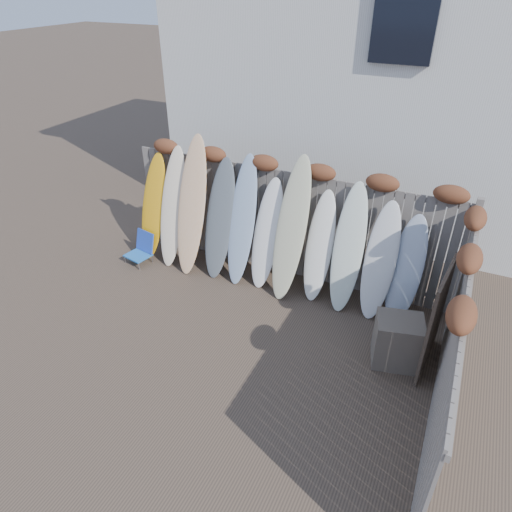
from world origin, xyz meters
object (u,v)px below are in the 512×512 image
at_px(wooden_crate, 397,341).
at_px(lattice_panel, 435,320).
at_px(beach_chair, 142,248).
at_px(surfboard_0, 153,207).

distance_m(wooden_crate, lattice_panel, 0.62).
bearing_deg(beach_chair, lattice_panel, -5.30).
relative_size(wooden_crate, lattice_panel, 0.47).
bearing_deg(surfboard_0, beach_chair, -95.91).
bearing_deg(lattice_panel, beach_chair, -178.95).
bearing_deg(surfboard_0, wooden_crate, -6.38).
xyz_separation_m(wooden_crate, surfboard_0, (-4.93, 1.06, 0.63)).
bearing_deg(wooden_crate, beach_chair, 172.66).
xyz_separation_m(beach_chair, surfboard_0, (0.09, 0.41, 0.73)).
height_order(beach_chair, lattice_panel, lattice_panel).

